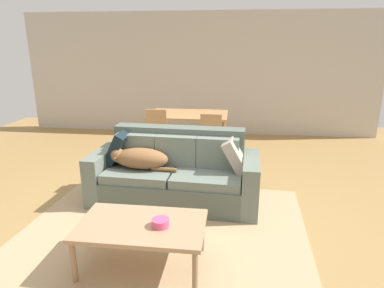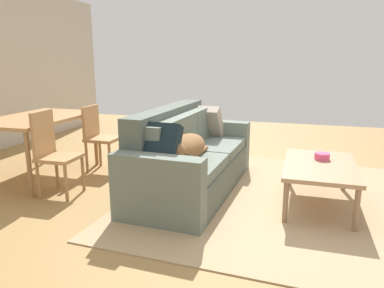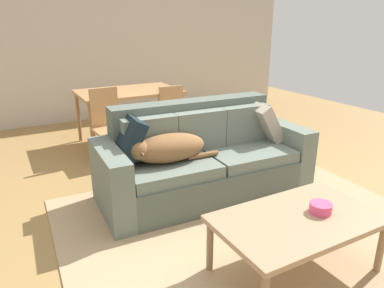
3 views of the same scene
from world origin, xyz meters
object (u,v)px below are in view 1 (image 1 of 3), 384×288
(dining_table, at_px, (189,117))
(coffee_table, at_px, (142,228))
(couch, at_px, (175,174))
(dog_on_left_cushion, at_px, (139,158))
(throw_pillow_by_left_arm, at_px, (119,148))
(throw_pillow_by_right_arm, at_px, (236,154))
(dining_chair_near_right, at_px, (210,138))
(bowl_on_coffee_table, at_px, (161,223))
(dining_chair_near_left, at_px, (156,135))

(dining_table, bearing_deg, coffee_table, -89.59)
(couch, distance_m, dog_on_left_cushion, 0.53)
(couch, relative_size, dog_on_left_cushion, 2.51)
(throw_pillow_by_left_arm, bearing_deg, couch, -6.15)
(throw_pillow_by_left_arm, bearing_deg, throw_pillow_by_right_arm, -2.61)
(couch, distance_m, dining_chair_near_right, 1.43)
(bowl_on_coffee_table, relative_size, dining_chair_near_right, 0.18)
(throw_pillow_by_left_arm, height_order, coffee_table, throw_pillow_by_left_arm)
(coffee_table, relative_size, dining_table, 0.81)
(throw_pillow_by_right_arm, bearing_deg, coffee_table, -120.58)
(throw_pillow_by_left_arm, xyz_separation_m, throw_pillow_by_right_arm, (1.56, -0.07, -0.01))
(dining_chair_near_left, bearing_deg, throw_pillow_by_left_arm, -101.34)
(couch, height_order, dining_table, couch)
(dining_table, bearing_deg, bowl_on_coffee_table, -86.51)
(couch, distance_m, dining_table, 2.01)
(dining_chair_near_right, bearing_deg, dining_chair_near_left, 179.22)
(dining_table, bearing_deg, dining_chair_near_left, -129.81)
(dining_table, bearing_deg, dining_chair_near_right, -52.90)
(dining_table, relative_size, dining_chair_near_right, 1.62)
(throw_pillow_by_right_arm, bearing_deg, throw_pillow_by_left_arm, 177.39)
(dining_table, xyz_separation_m, dining_chair_near_left, (-0.49, -0.59, -0.20))
(dining_chair_near_left, bearing_deg, dog_on_left_cushion, -87.94)
(couch, height_order, dining_chair_near_right, couch)
(dining_table, height_order, dining_chair_near_left, dining_chair_near_left)
(dog_on_left_cushion, xyz_separation_m, dining_chair_near_left, (-0.13, 1.49, -0.10))
(dining_chair_near_right, bearing_deg, dining_table, 126.59)
(throw_pillow_by_left_arm, distance_m, dining_table, 2.01)
(bowl_on_coffee_table, xyz_separation_m, dining_table, (-0.21, 3.42, 0.23))
(coffee_table, bearing_deg, dining_chair_near_left, 100.44)
(coffee_table, relative_size, dining_chair_near_left, 1.24)
(throw_pillow_by_left_arm, xyz_separation_m, coffee_table, (0.71, -1.51, -0.28))
(coffee_table, distance_m, bowl_on_coffee_table, 0.20)
(dog_on_left_cushion, distance_m, throw_pillow_by_right_arm, 1.24)
(coffee_table, distance_m, dining_table, 3.41)
(throw_pillow_by_left_arm, relative_size, bowl_on_coffee_table, 2.91)
(couch, distance_m, throw_pillow_by_right_arm, 0.84)
(coffee_table, distance_m, dining_chair_near_left, 2.85)
(dog_on_left_cushion, bearing_deg, dining_table, 82.75)
(dog_on_left_cushion, bearing_deg, throw_pillow_by_right_arm, 8.27)
(throw_pillow_by_right_arm, xyz_separation_m, dining_chair_near_left, (-1.36, 1.37, -0.16))
(throw_pillow_by_left_arm, xyz_separation_m, dining_table, (0.68, 1.89, 0.03))
(coffee_table, bearing_deg, couch, 87.28)
(throw_pillow_by_left_arm, bearing_deg, dog_on_left_cushion, -30.95)
(throw_pillow_by_left_arm, relative_size, dining_chair_near_left, 0.49)
(throw_pillow_by_left_arm, xyz_separation_m, dining_chair_near_left, (0.19, 1.30, -0.17))
(couch, height_order, dining_chair_near_left, couch)
(throw_pillow_by_right_arm, bearing_deg, dining_table, 113.98)
(dining_table, relative_size, dining_chair_near_left, 1.52)
(dog_on_left_cushion, bearing_deg, coffee_table, -71.00)
(throw_pillow_by_left_arm, relative_size, dining_chair_near_right, 0.52)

